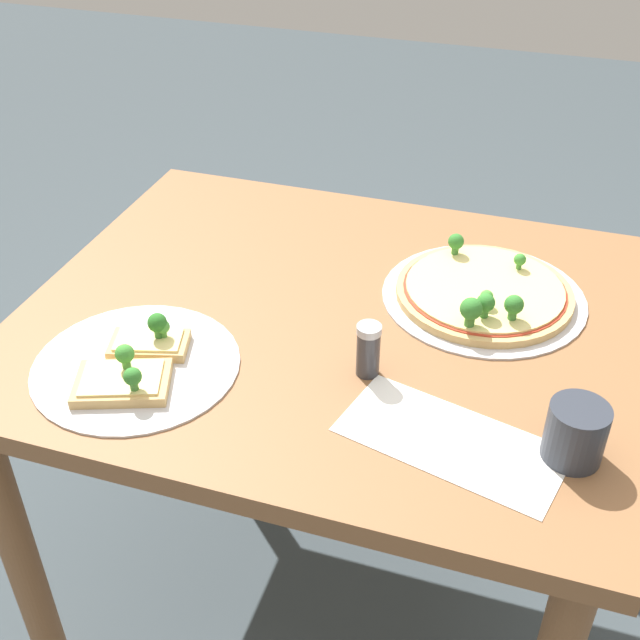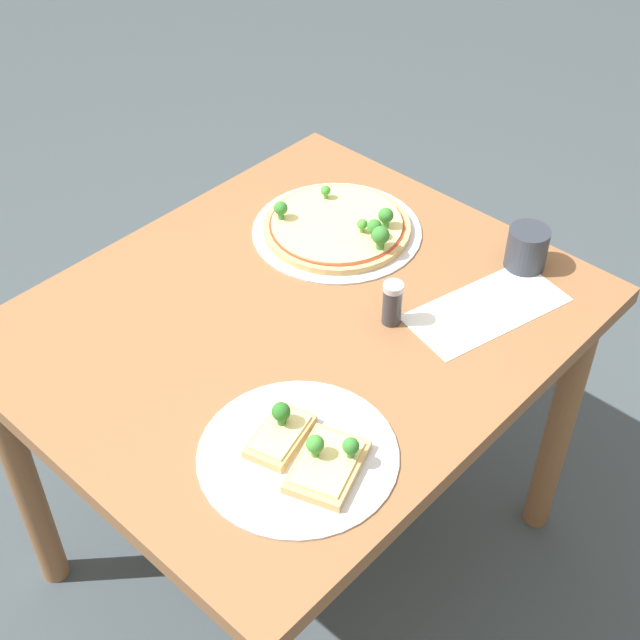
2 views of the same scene
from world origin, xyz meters
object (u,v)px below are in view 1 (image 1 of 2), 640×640
(dining_table, at_px, (327,361))
(pizza_tray_slice, at_px, (136,364))
(pizza_tray_whole, at_px, (484,293))
(drinking_cup, at_px, (575,433))
(condiment_shaker, at_px, (368,350))

(dining_table, bearing_deg, pizza_tray_slice, -134.17)
(pizza_tray_whole, distance_m, drinking_cup, 0.38)
(drinking_cup, bearing_deg, pizza_tray_slice, -178.72)
(pizza_tray_whole, xyz_separation_m, pizza_tray_slice, (-0.48, -0.35, -0.00))
(pizza_tray_whole, height_order, condiment_shaker, condiment_shaker)
(drinking_cup, distance_m, condiment_shaker, 0.32)
(pizza_tray_whole, bearing_deg, drinking_cup, -63.99)
(pizza_tray_whole, height_order, drinking_cup, drinking_cup)
(dining_table, height_order, condiment_shaker, condiment_shaker)
(pizza_tray_slice, xyz_separation_m, condiment_shaker, (0.34, 0.10, 0.03))
(dining_table, bearing_deg, drinking_cup, -28.61)
(drinking_cup, height_order, condiment_shaker, condiment_shaker)
(pizza_tray_whole, relative_size, drinking_cup, 4.12)
(pizza_tray_slice, height_order, drinking_cup, drinking_cup)
(pizza_tray_whole, relative_size, pizza_tray_slice, 1.10)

